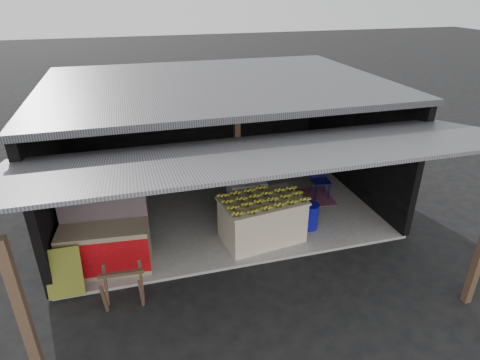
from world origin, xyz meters
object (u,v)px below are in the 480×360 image
object	(u,v)px
banana_table	(262,220)
sawhorse	(123,285)
water_barrel	(310,217)
plastic_chair	(320,177)
neighbor_stall	(106,246)
white_crate	(247,199)

from	to	relation	value
banana_table	sawhorse	size ratio (longest dim) A/B	2.45
banana_table	water_barrel	size ratio (longest dim) A/B	3.27
banana_table	sawhorse	xyz separation A→B (m)	(-2.80, -1.19, -0.08)
sawhorse	plastic_chair	xyz separation A→B (m)	(4.79, 2.64, 0.13)
neighbor_stall	banana_table	bearing A→B (deg)	7.74
banana_table	plastic_chair	bearing A→B (deg)	28.11
white_crate	sawhorse	size ratio (longest dim) A/B	1.23
banana_table	neighbor_stall	size ratio (longest dim) A/B	1.09
banana_table	water_barrel	distance (m)	1.15
sawhorse	plastic_chair	world-z (taller)	plastic_chair
neighbor_stall	plastic_chair	distance (m)	5.31
sawhorse	neighbor_stall	bearing A→B (deg)	107.16
banana_table	neighbor_stall	distance (m)	3.08
sawhorse	water_barrel	distance (m)	4.15
water_barrel	banana_table	bearing A→B (deg)	-173.92
white_crate	neighbor_stall	size ratio (longest dim) A/B	0.55
water_barrel	plastic_chair	distance (m)	1.60
neighbor_stall	plastic_chair	world-z (taller)	neighbor_stall
sawhorse	plastic_chair	size ratio (longest dim) A/B	0.84
white_crate	plastic_chair	world-z (taller)	white_crate
sawhorse	water_barrel	bearing A→B (deg)	21.09
banana_table	white_crate	distance (m)	0.97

